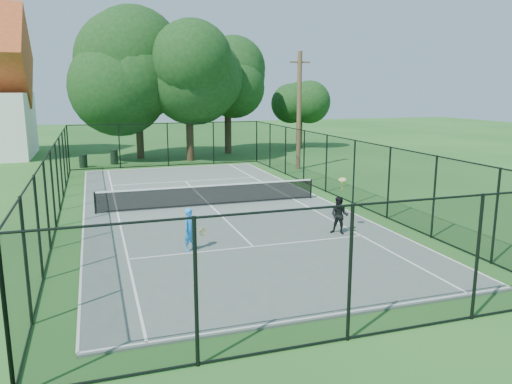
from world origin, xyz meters
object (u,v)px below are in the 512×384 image
object	(u,v)px
tennis_net	(210,194)
player_blue	(190,230)
trash_bin_left	(83,161)
trash_bin_right	(114,157)
utility_pole	(299,110)
player_black	(339,215)

from	to	relation	value
tennis_net	player_blue	size ratio (longest dim) A/B	7.03
trash_bin_left	player_blue	world-z (taller)	player_blue
tennis_net	trash_bin_left	xyz separation A→B (m)	(-5.65, 14.12, -0.13)
trash_bin_left	trash_bin_right	xyz separation A→B (m)	(2.09, 0.90, 0.06)
trash_bin_right	utility_pole	xyz separation A→B (m)	(11.68, -6.02, 3.38)
tennis_net	utility_pole	bearing A→B (deg)	47.94
utility_pole	player_black	bearing A→B (deg)	-107.35
utility_pole	player_black	size ratio (longest dim) A/B	3.79
trash_bin_right	player_black	world-z (taller)	player_black
trash_bin_left	player_blue	size ratio (longest dim) A/B	0.62
trash_bin_left	player_blue	bearing A→B (deg)	-80.02
utility_pole	player_blue	bearing A→B (deg)	-123.97
trash_bin_right	player_black	bearing A→B (deg)	-71.47
trash_bin_right	utility_pole	bearing A→B (deg)	-27.27
trash_bin_right	trash_bin_left	bearing A→B (deg)	-156.69
trash_bin_left	utility_pole	world-z (taller)	utility_pole
tennis_net	player_blue	bearing A→B (deg)	-108.70
tennis_net	trash_bin_left	world-z (taller)	tennis_net
trash_bin_right	utility_pole	size ratio (longest dim) A/B	0.13
trash_bin_left	player_black	xyz separation A→B (m)	(9.11, -20.04, 0.31)
trash_bin_left	utility_pole	size ratio (longest dim) A/B	0.12
trash_bin_left	tennis_net	bearing A→B (deg)	-68.21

